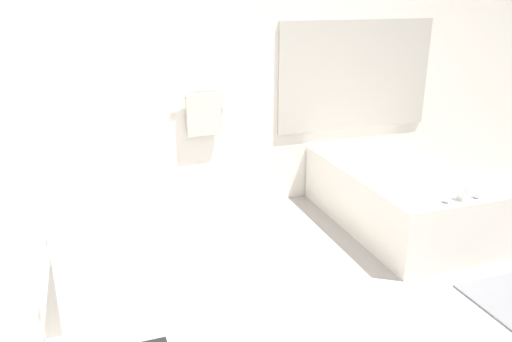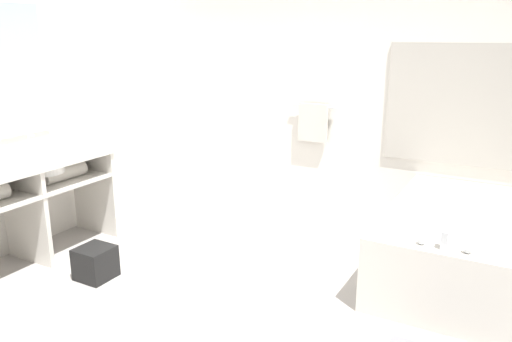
{
  "view_description": "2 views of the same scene",
  "coord_description": "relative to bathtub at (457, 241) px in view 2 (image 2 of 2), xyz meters",
  "views": [
    {
      "loc": [
        -1.33,
        -2.3,
        2.05
      ],
      "look_at": [
        -0.24,
        0.85,
        0.86
      ],
      "focal_mm": 35.0,
      "sensor_mm": 36.0,
      "label": 1
    },
    {
      "loc": [
        1.68,
        -2.65,
        1.88
      ],
      "look_at": [
        -0.25,
        0.84,
        0.78
      ],
      "focal_mm": 35.0,
      "sensor_mm": 36.0,
      "label": 2
    }
  ],
  "objects": [
    {
      "name": "wall_back_with_blinds",
      "position": [
        -1.26,
        0.93,
        1.04
      ],
      "size": [
        7.4,
        0.13,
        2.7
      ],
      "color": "white",
      "rests_on": "ground_plane"
    },
    {
      "name": "waste_bin",
      "position": [
        -2.49,
        -1.41,
        -0.18
      ],
      "size": [
        0.26,
        0.26,
        0.26
      ],
      "color": "black",
      "rests_on": "ground_plane"
    },
    {
      "name": "vanity_counter",
      "position": [
        -3.2,
        -1.43,
        0.34
      ],
      "size": [
        0.59,
        1.55,
        0.88
      ],
      "color": "silver",
      "rests_on": "ground_plane"
    },
    {
      "name": "sink_faucet",
      "position": [
        -3.36,
        -1.23,
        0.66
      ],
      "size": [
        0.09,
        0.04,
        0.18
      ],
      "color": "silver",
      "rests_on": "vanity_counter"
    },
    {
      "name": "ground_plane",
      "position": [
        -1.31,
        -1.3,
        -0.3
      ],
      "size": [
        16.0,
        16.0,
        0.0
      ],
      "primitive_type": "plane",
      "color": "#A8A39E",
      "rests_on": "ground"
    },
    {
      "name": "bathtub",
      "position": [
        0.0,
        0.0,
        0.0
      ],
      "size": [
        1.04,
        1.79,
        0.67
      ],
      "color": "silver",
      "rests_on": "ground_plane"
    },
    {
      "name": "wall_left_with_mirror",
      "position": [
        -3.54,
        -1.3,
        1.05
      ],
      "size": [
        0.08,
        7.4,
        2.7
      ],
      "color": "white",
      "rests_on": "ground_plane"
    }
  ]
}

